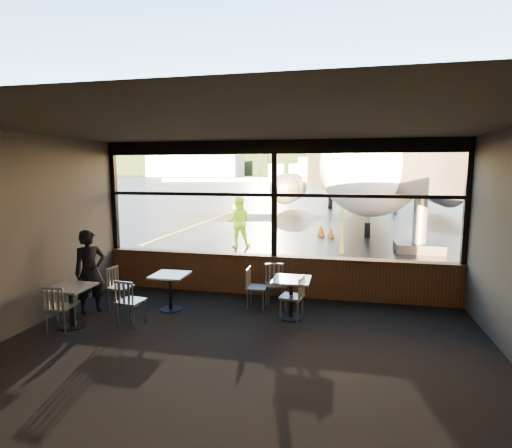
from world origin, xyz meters
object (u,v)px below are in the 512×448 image
(chair_near_w, at_px, (257,288))
(cafe_table_near, at_px, (291,299))
(jet_bridge, at_px, (407,180))
(chair_near_e, at_px, (292,297))
(chair_mid_s, at_px, (131,302))
(passenger, at_px, (90,272))
(cafe_table_left, at_px, (72,307))
(chair_mid_w, at_px, (121,288))
(cone_nose, at_px, (321,230))
(ground_crew, at_px, (238,222))
(cone_extra, at_px, (331,232))
(cone_wing, at_px, (234,206))
(airliner, at_px, (365,131))
(chair_near_n, at_px, (276,285))
(chair_left_s, at_px, (60,307))
(cafe_table_mid, at_px, (171,292))

(chair_near_w, bearing_deg, cafe_table_near, 59.25)
(jet_bridge, relative_size, chair_near_e, 13.36)
(chair_mid_s, xyz_separation_m, passenger, (-1.13, 0.44, 0.39))
(cafe_table_left, bearing_deg, cafe_table_near, 18.57)
(chair_mid_w, height_order, cone_nose, chair_mid_w)
(chair_mid_s, xyz_separation_m, ground_crew, (-0.01, 7.79, 0.50))
(ground_crew, distance_m, cone_extra, 4.50)
(cafe_table_left, relative_size, cone_wing, 1.70)
(chair_mid_s, height_order, chair_mid_w, chair_mid_s)
(cafe_table_near, relative_size, cone_nose, 1.57)
(airliner, relative_size, chair_mid_w, 42.23)
(chair_near_n, relative_size, cone_nose, 1.74)
(chair_left_s, bearing_deg, cone_wing, 91.22)
(cafe_table_near, bearing_deg, cone_extra, 87.29)
(chair_near_n, distance_m, cone_wing, 21.79)
(cafe_table_left, relative_size, chair_mid_w, 0.89)
(ground_crew, bearing_deg, cafe_table_left, 69.72)
(jet_bridge, height_order, cone_extra, jet_bridge)
(chair_mid_s, distance_m, chair_mid_w, 1.06)
(cone_wing, bearing_deg, cone_extra, -57.22)
(chair_near_w, height_order, chair_near_n, chair_near_n)
(cafe_table_left, distance_m, chair_near_n, 3.96)
(cafe_table_left, relative_size, chair_near_n, 0.88)
(airliner, height_order, cone_nose, airliner)
(cafe_table_near, relative_size, chair_near_w, 0.92)
(cafe_table_near, height_order, cone_extra, cafe_table_near)
(cafe_table_mid, height_order, chair_mid_s, chair_mid_s)
(chair_near_e, height_order, chair_mid_w, chair_near_e)
(cone_extra, bearing_deg, chair_mid_w, -111.84)
(jet_bridge, bearing_deg, cafe_table_mid, -128.45)
(cafe_table_near, xyz_separation_m, cone_nose, (0.04, 10.08, -0.14))
(cone_extra, bearing_deg, chair_near_w, -97.54)
(jet_bridge, relative_size, ground_crew, 6.18)
(chair_near_n, height_order, passenger, passenger)
(cafe_table_near, height_order, chair_near_n, chair_near_n)
(cafe_table_near, xyz_separation_m, chair_near_n, (-0.42, 0.71, 0.04))
(chair_near_e, height_order, chair_mid_s, chair_mid_s)
(chair_left_s, xyz_separation_m, passenger, (-0.04, 0.95, 0.41))
(ground_crew, bearing_deg, passenger, 68.04)
(cone_extra, bearing_deg, chair_left_s, -111.33)
(jet_bridge, distance_m, chair_mid_w, 9.84)
(cafe_table_left, distance_m, cone_extra, 11.88)
(chair_left_s, bearing_deg, airliner, 68.68)
(chair_near_w, bearing_deg, chair_mid_w, -77.66)
(airliner, relative_size, jet_bridge, 3.14)
(jet_bridge, height_order, chair_left_s, jet_bridge)
(cafe_table_near, xyz_separation_m, chair_near_e, (0.02, -0.05, 0.04))
(chair_near_n, height_order, cone_wing, chair_near_n)
(cafe_table_mid, bearing_deg, cone_wing, 102.04)
(cafe_table_mid, height_order, chair_near_w, chair_near_w)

